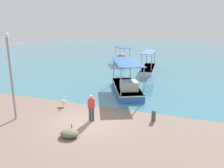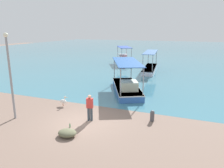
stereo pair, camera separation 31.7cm
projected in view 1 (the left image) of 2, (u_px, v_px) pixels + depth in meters
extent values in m
plane|color=#806759|center=(84.00, 122.00, 13.48)|extent=(120.00, 120.00, 0.00)
cube|color=teal|center=(170.00, 51.00, 57.00)|extent=(110.00, 90.00, 0.00)
cube|color=#3360AB|center=(126.00, 89.00, 19.96)|extent=(4.60, 6.69, 0.58)
cube|color=silver|center=(126.00, 86.00, 19.90)|extent=(4.66, 6.74, 0.08)
cylinder|color=#99999E|center=(114.00, 68.00, 22.42)|extent=(0.08, 0.08, 2.16)
cylinder|color=#99999E|center=(130.00, 68.00, 22.57)|extent=(0.08, 0.08, 2.16)
cylinder|color=#99999E|center=(121.00, 82.00, 16.67)|extent=(0.08, 0.08, 2.16)
cylinder|color=#99999E|center=(144.00, 82.00, 16.82)|extent=(0.08, 0.08, 2.16)
cube|color=#1C4B91|center=(127.00, 62.00, 19.35)|extent=(4.61, 6.55, 0.05)
cube|color=beige|center=(129.00, 86.00, 18.39)|extent=(1.87, 1.88, 0.77)
cube|color=white|center=(148.00, 69.00, 29.51)|extent=(2.16, 6.84, 0.59)
cube|color=black|center=(148.00, 67.00, 29.44)|extent=(2.20, 6.88, 0.08)
cylinder|color=#99999E|center=(151.00, 63.00, 26.13)|extent=(0.08, 0.08, 2.00)
cylinder|color=#99999E|center=(142.00, 63.00, 26.40)|extent=(0.08, 0.08, 2.00)
cylinder|color=#99999E|center=(155.00, 57.00, 31.97)|extent=(0.08, 0.08, 2.00)
cylinder|color=#99999E|center=(147.00, 57.00, 32.25)|extent=(0.08, 0.08, 2.00)
cube|color=#274E84|center=(149.00, 52.00, 28.93)|extent=(2.23, 6.65, 0.05)
cube|color=red|center=(122.00, 62.00, 36.26)|extent=(3.93, 5.25, 0.55)
cube|color=silver|center=(122.00, 60.00, 36.20)|extent=(3.98, 5.31, 0.08)
cylinder|color=#99999E|center=(130.00, 55.00, 33.86)|extent=(0.08, 0.08, 2.10)
cylinder|color=#99999E|center=(120.00, 55.00, 33.67)|extent=(0.08, 0.08, 2.10)
cylinder|color=#99999E|center=(124.00, 52.00, 38.19)|extent=(0.08, 0.08, 2.10)
cylinder|color=#99999E|center=(116.00, 52.00, 38.00)|extent=(0.08, 0.08, 2.10)
cube|color=navy|center=(122.00, 47.00, 35.66)|extent=(3.92, 5.12, 0.05)
cube|color=silver|center=(121.00, 57.00, 37.17)|extent=(1.64, 1.61, 0.83)
cylinder|color=#E0997A|center=(64.00, 105.00, 16.32)|extent=(0.03, 0.03, 0.22)
cylinder|color=#E0997A|center=(63.00, 105.00, 16.23)|extent=(0.03, 0.03, 0.22)
ellipsoid|color=white|center=(64.00, 102.00, 16.20)|extent=(0.59, 0.36, 0.32)
ellipsoid|color=white|center=(61.00, 101.00, 16.31)|extent=(0.18, 0.14, 0.10)
cylinder|color=white|center=(65.00, 99.00, 16.07)|extent=(0.07, 0.07, 0.26)
sphere|color=white|center=(65.00, 97.00, 16.03)|extent=(0.11, 0.11, 0.11)
cone|color=#E5933F|center=(67.00, 98.00, 15.96)|extent=(0.30, 0.10, 0.06)
cylinder|color=gray|center=(12.00, 80.00, 13.41)|extent=(0.14, 0.14, 5.15)
sphere|color=#EAEACC|center=(6.00, 35.00, 12.74)|extent=(0.28, 0.28, 0.28)
cylinder|color=#47474C|center=(154.00, 117.00, 13.69)|extent=(0.26, 0.26, 0.53)
sphere|color=#4C4C51|center=(154.00, 112.00, 13.61)|extent=(0.28, 0.28, 0.28)
cylinder|color=#35424C|center=(90.00, 114.00, 13.66)|extent=(0.16, 0.16, 0.85)
cylinder|color=#35424C|center=(93.00, 114.00, 13.64)|extent=(0.16, 0.16, 0.85)
cube|color=#BE332F|center=(91.00, 103.00, 13.47)|extent=(0.44, 0.31, 0.62)
sphere|color=tan|center=(91.00, 97.00, 13.37)|extent=(0.22, 0.22, 0.22)
ellipsoid|color=#616247|center=(69.00, 133.00, 11.69)|extent=(1.02, 0.87, 0.37)
cylinder|color=#3F7F4C|center=(72.00, 126.00, 12.76)|extent=(0.07, 0.07, 0.20)
cylinder|color=#3F7F4C|center=(72.00, 124.00, 12.73)|extent=(0.03, 0.03, 0.07)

